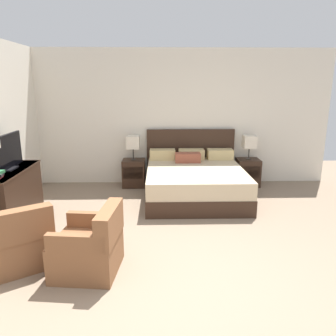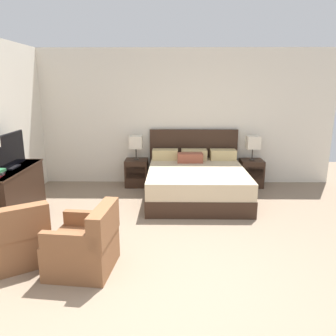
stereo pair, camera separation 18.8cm
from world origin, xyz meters
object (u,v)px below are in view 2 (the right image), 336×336
table_lamp_left (136,142)px  table_lamp_right (253,143)px  armchair_by_window (16,240)px  nightstand_right (251,173)px  armchair_companion (85,246)px  bed (196,181)px  dresser (12,194)px  nightstand_left (137,173)px  tv (9,152)px

table_lamp_left → table_lamp_right: (2.35, 0.00, 0.00)m
table_lamp_right → armchair_by_window: size_ratio=0.51×
nightstand_right → armchair_companion: armchair_companion is taller
nightstand_right → bed: bearing=-149.4°
dresser → table_lamp_left: bearing=47.0°
bed → nightstand_left: (-1.17, 0.70, -0.04)m
table_lamp_right → bed: bearing=-149.3°
bed → armchair_companion: 2.85m
bed → table_lamp_left: 1.49m
table_lamp_left → tv: bearing=-133.7°
table_lamp_left → nightstand_left: bearing=-90.0°
table_lamp_right → armchair_companion: (-2.59, -3.17, -0.62)m
armchair_companion → tv: bearing=135.9°
nightstand_left → table_lamp_right: table_lamp_right is taller
table_lamp_right → armchair_by_window: bearing=-138.5°
bed → armchair_by_window: (-2.26, -2.33, -0.03)m
bed → tv: bearing=-159.5°
nightstand_left → nightstand_right: bearing=0.0°
armchair_companion → table_lamp_right: bearing=50.8°
table_lamp_left → dresser: size_ratio=0.36×
nightstand_left → table_lamp_right: bearing=0.0°
nightstand_left → table_lamp_left: 0.63m
armchair_by_window → armchair_companion: size_ratio=1.25×
bed → table_lamp_right: (1.18, 0.70, 0.60)m
bed → dresser: size_ratio=1.47×
armchair_by_window → armchair_companion: bearing=-9.4°
nightstand_left → armchair_by_window: 3.22m
bed → armchair_by_window: size_ratio=2.09×
table_lamp_left → dresser: 2.53m
table_lamp_left → dresser: (-1.69, -1.81, -0.49)m
tv → armchair_companion: tv is taller
armchair_companion → dresser: bearing=136.9°
nightstand_left → table_lamp_right: (2.35, 0.00, 0.63)m
tv → bed: bearing=20.5°
nightstand_left → tv: (-1.69, -1.77, 0.80)m
table_lamp_left → armchair_companion: size_ratio=0.64×
bed → nightstand_right: 1.37m
nightstand_right → armchair_companion: size_ratio=0.73×
bed → table_lamp_left: bed is taller
bed → table_lamp_right: size_ratio=4.06×
bed → table_lamp_left: (-1.17, 0.70, 0.60)m
bed → table_lamp_right: 1.49m
table_lamp_left → tv: tv is taller
table_lamp_left → armchair_by_window: bearing=-109.6°
bed → nightstand_left: bearing=149.3°
table_lamp_right → nightstand_left: bearing=-180.0°
nightstand_right → dresser: dresser is taller
table_lamp_right → tv: tv is taller
tv → dresser: bearing=-93.1°
dresser → tv: size_ratio=1.45×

